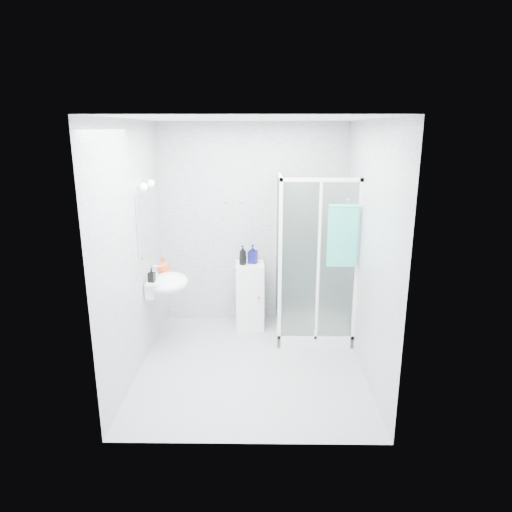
{
  "coord_description": "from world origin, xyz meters",
  "views": [
    {
      "loc": [
        0.11,
        -4.51,
        2.5
      ],
      "look_at": [
        0.05,
        0.35,
        1.15
      ],
      "focal_mm": 32.0,
      "sensor_mm": 36.0,
      "label": 1
    }
  ],
  "objects_px": {
    "hand_towel": "(343,234)",
    "shampoo_bottle_b": "(253,254)",
    "soap_dispenser_black": "(152,275)",
    "shower_enclosure": "(307,302)",
    "shampoo_bottle_a": "(243,255)",
    "soap_dispenser_orange": "(163,265)",
    "storage_cabinet": "(250,296)",
    "wall_basin": "(166,283)"
  },
  "relations": [
    {
      "from": "soap_dispenser_black",
      "to": "hand_towel",
      "type": "bearing_deg",
      "value": 1.96
    },
    {
      "from": "storage_cabinet",
      "to": "soap_dispenser_black",
      "type": "bearing_deg",
      "value": -147.74
    },
    {
      "from": "shampoo_bottle_b",
      "to": "soap_dispenser_black",
      "type": "distance_m",
      "value": 1.35
    },
    {
      "from": "shampoo_bottle_b",
      "to": "soap_dispenser_orange",
      "type": "distance_m",
      "value": 1.14
    },
    {
      "from": "shower_enclosure",
      "to": "shampoo_bottle_a",
      "type": "relative_size",
      "value": 8.05
    },
    {
      "from": "wall_basin",
      "to": "soap_dispenser_black",
      "type": "xyz_separation_m",
      "value": [
        -0.12,
        -0.16,
        0.14
      ]
    },
    {
      "from": "wall_basin",
      "to": "shampoo_bottle_b",
      "type": "xyz_separation_m",
      "value": [
        0.99,
        0.61,
        0.18
      ]
    },
    {
      "from": "shower_enclosure",
      "to": "shampoo_bottle_b",
      "type": "distance_m",
      "value": 0.9
    },
    {
      "from": "storage_cabinet",
      "to": "hand_towel",
      "type": "height_order",
      "value": "hand_towel"
    },
    {
      "from": "shower_enclosure",
      "to": "wall_basin",
      "type": "bearing_deg",
      "value": -169.19
    },
    {
      "from": "storage_cabinet",
      "to": "soap_dispenser_orange",
      "type": "relative_size",
      "value": 4.56
    },
    {
      "from": "wall_basin",
      "to": "storage_cabinet",
      "type": "relative_size",
      "value": 0.65
    },
    {
      "from": "shower_enclosure",
      "to": "soap_dispenser_black",
      "type": "distance_m",
      "value": 1.91
    },
    {
      "from": "wall_basin",
      "to": "shampoo_bottle_b",
      "type": "height_order",
      "value": "shampoo_bottle_b"
    },
    {
      "from": "shampoo_bottle_a",
      "to": "soap_dispenser_black",
      "type": "height_order",
      "value": "shampoo_bottle_a"
    },
    {
      "from": "shower_enclosure",
      "to": "wall_basin",
      "type": "relative_size",
      "value": 3.57
    },
    {
      "from": "soap_dispenser_orange",
      "to": "wall_basin",
      "type": "bearing_deg",
      "value": -69.84
    },
    {
      "from": "soap_dispenser_black",
      "to": "wall_basin",
      "type": "bearing_deg",
      "value": 51.88
    },
    {
      "from": "hand_towel",
      "to": "shampoo_bottle_b",
      "type": "height_order",
      "value": "hand_towel"
    },
    {
      "from": "shampoo_bottle_a",
      "to": "soap_dispenser_black",
      "type": "bearing_deg",
      "value": -144.92
    },
    {
      "from": "storage_cabinet",
      "to": "wall_basin",
      "type": "bearing_deg",
      "value": -150.85
    },
    {
      "from": "shower_enclosure",
      "to": "soap_dispenser_orange",
      "type": "height_order",
      "value": "shower_enclosure"
    },
    {
      "from": "shower_enclosure",
      "to": "shampoo_bottle_b",
      "type": "relative_size",
      "value": 8.42
    },
    {
      "from": "storage_cabinet",
      "to": "hand_towel",
      "type": "distance_m",
      "value": 1.56
    },
    {
      "from": "shower_enclosure",
      "to": "storage_cabinet",
      "type": "xyz_separation_m",
      "value": [
        -0.71,
        0.26,
        -0.02
      ]
    },
    {
      "from": "wall_basin",
      "to": "shampoo_bottle_b",
      "type": "distance_m",
      "value": 1.17
    },
    {
      "from": "soap_dispenser_black",
      "to": "shampoo_bottle_a",
      "type": "bearing_deg",
      "value": 35.08
    },
    {
      "from": "shower_enclosure",
      "to": "shampoo_bottle_a",
      "type": "xyz_separation_m",
      "value": [
        -0.79,
        0.22,
        0.54
      ]
    },
    {
      "from": "hand_towel",
      "to": "shampoo_bottle_b",
      "type": "bearing_deg",
      "value": 145.28
    },
    {
      "from": "shampoo_bottle_b",
      "to": "soap_dispenser_orange",
      "type": "bearing_deg",
      "value": -157.79
    },
    {
      "from": "shower_enclosure",
      "to": "shampoo_bottle_b",
      "type": "xyz_separation_m",
      "value": [
        -0.67,
        0.29,
        0.53
      ]
    },
    {
      "from": "hand_towel",
      "to": "soap_dispenser_orange",
      "type": "distance_m",
      "value": 2.11
    },
    {
      "from": "shower_enclosure",
      "to": "soap_dispenser_black",
      "type": "bearing_deg",
      "value": -165.09
    },
    {
      "from": "storage_cabinet",
      "to": "hand_towel",
      "type": "xyz_separation_m",
      "value": [
        1.03,
        -0.66,
        0.96
      ]
    },
    {
      "from": "wall_basin",
      "to": "storage_cabinet",
      "type": "bearing_deg",
      "value": 31.24
    },
    {
      "from": "hand_towel",
      "to": "soap_dispenser_orange",
      "type": "bearing_deg",
      "value": 172.71
    },
    {
      "from": "soap_dispenser_orange",
      "to": "soap_dispenser_black",
      "type": "distance_m",
      "value": 0.34
    },
    {
      "from": "wall_basin",
      "to": "soap_dispenser_orange",
      "type": "distance_m",
      "value": 0.25
    },
    {
      "from": "wall_basin",
      "to": "shampoo_bottle_a",
      "type": "height_order",
      "value": "shampoo_bottle_a"
    },
    {
      "from": "shower_enclosure",
      "to": "soap_dispenser_orange",
      "type": "distance_m",
      "value": 1.8
    },
    {
      "from": "storage_cabinet",
      "to": "soap_dispenser_orange",
      "type": "xyz_separation_m",
      "value": [
        -1.01,
        -0.4,
        0.53
      ]
    },
    {
      "from": "hand_towel",
      "to": "shampoo_bottle_b",
      "type": "relative_size",
      "value": 2.93
    }
  ]
}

